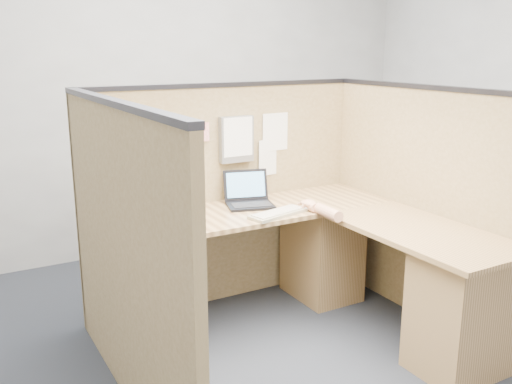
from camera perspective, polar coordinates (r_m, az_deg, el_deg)
floor at (r=3.47m, az=4.94°, el=-16.21°), size 5.00×5.00×0.00m
wall_back at (r=5.01m, az=-9.63°, el=10.00°), size 5.00×0.00×5.00m
cubicle_partitions at (r=3.49m, az=1.24°, el=-2.17°), size 2.06×1.83×1.53m
l_desk at (r=3.60m, az=4.92°, el=-8.05°), size 1.95×1.75×0.73m
laptop at (r=3.82m, az=-1.01°, el=-0.48°), size 0.35×0.36×0.22m
keyboard at (r=3.59m, az=2.23°, el=-2.14°), size 0.43×0.23×0.03m
mouse at (r=3.71m, az=5.25°, el=-1.51°), size 0.12×0.09×0.04m
hand_forearm at (r=3.60m, az=6.59°, el=-1.76°), size 0.11×0.37×0.08m
blue_poster at (r=3.55m, az=-15.70°, el=5.31°), size 0.20×0.02×0.27m
american_flag at (r=3.74m, az=-6.33°, el=5.73°), size 0.19×0.01×0.33m
file_holder at (r=3.87m, az=-1.96°, el=5.31°), size 0.24×0.05×0.31m
paper_left at (r=4.05m, az=1.94°, el=6.02°), size 0.21×0.01×0.26m
paper_right at (r=4.06m, az=1.42°, el=3.50°), size 0.20×0.03×0.25m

